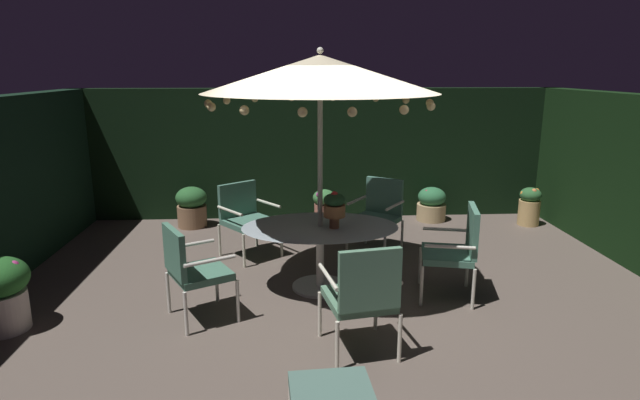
% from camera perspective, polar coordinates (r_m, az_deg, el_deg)
% --- Properties ---
extents(ground_plane, '(8.10, 6.99, 0.02)m').
position_cam_1_polar(ground_plane, '(5.99, 1.77, -10.35)').
color(ground_plane, brown).
extents(hedge_backdrop_rear, '(8.10, 0.30, 2.16)m').
position_cam_1_polar(hedge_backdrop_rear, '(8.89, -0.08, 5.12)').
color(hedge_backdrop_rear, black).
rests_on(hedge_backdrop_rear, ground_plane).
extents(patio_dining_table, '(1.77, 1.23, 0.75)m').
position_cam_1_polar(patio_dining_table, '(5.95, 0.01, -4.17)').
color(patio_dining_table, silver).
rests_on(patio_dining_table, ground_plane).
extents(patio_umbrella, '(2.52, 2.52, 2.68)m').
position_cam_1_polar(patio_umbrella, '(5.65, 0.01, 13.49)').
color(patio_umbrella, silver).
rests_on(patio_umbrella, ground_plane).
extents(centerpiece_planter, '(0.24, 0.24, 0.42)m').
position_cam_1_polar(centerpiece_planter, '(5.76, 1.58, -0.68)').
color(centerpiece_planter, '#A56644').
rests_on(centerpiece_planter, patio_dining_table).
extents(patio_chair_north, '(0.69, 0.75, 1.03)m').
position_cam_1_polar(patio_chair_north, '(5.92, 14.69, -4.82)').
color(patio_chair_north, beige).
rests_on(patio_chair_north, ground_plane).
extents(patio_chair_northeast, '(0.82, 0.82, 1.00)m').
position_cam_1_polar(patio_chair_northeast, '(7.23, 6.42, -1.16)').
color(patio_chair_northeast, silver).
rests_on(patio_chair_northeast, ground_plane).
extents(patio_chair_east, '(0.87, 0.87, 0.97)m').
position_cam_1_polar(patio_chair_east, '(7.11, -8.13, -1.54)').
color(patio_chair_east, beige).
rests_on(patio_chair_east, ground_plane).
extents(patio_chair_southeast, '(0.77, 0.79, 0.98)m').
position_cam_1_polar(patio_chair_southeast, '(5.36, -13.87, -6.98)').
color(patio_chair_southeast, silver).
rests_on(patio_chair_southeast, ground_plane).
extents(patio_chair_south, '(0.70, 0.73, 1.05)m').
position_cam_1_polar(patio_chair_south, '(4.59, 4.67, -10.00)').
color(patio_chair_south, beige).
rests_on(patio_chair_south, ground_plane).
extents(ottoman_footrest, '(0.56, 0.43, 0.44)m').
position_cam_1_polar(ottoman_footrest, '(3.70, 1.16, -20.22)').
color(ottoman_footrest, silver).
rests_on(ottoman_footrest, ground_plane).
extents(potted_plant_back_right, '(0.49, 0.49, 0.65)m').
position_cam_1_polar(potted_plant_back_right, '(8.61, -13.78, -0.66)').
color(potted_plant_back_right, '#876346').
rests_on(potted_plant_back_right, ground_plane).
extents(potted_plant_right_far, '(0.48, 0.48, 0.56)m').
position_cam_1_polar(potted_plant_right_far, '(8.93, 12.03, -0.43)').
color(potted_plant_right_far, tan).
rests_on(potted_plant_right_far, ground_plane).
extents(potted_plant_left_near, '(0.34, 0.35, 0.62)m').
position_cam_1_polar(potted_plant_left_near, '(9.11, 21.81, -0.57)').
color(potted_plant_left_near, tan).
rests_on(potted_plant_left_near, ground_plane).
extents(potted_plant_left_far, '(0.37, 0.37, 0.59)m').
position_cam_1_polar(potted_plant_left_far, '(8.42, 0.48, -0.66)').
color(potted_plant_left_far, '#A16150').
rests_on(potted_plant_left_far, ground_plane).
extents(potted_plant_front_corner, '(0.55, 0.55, 0.73)m').
position_cam_1_polar(potted_plant_front_corner, '(5.93, -31.42, -8.44)').
color(potted_plant_front_corner, beige).
rests_on(potted_plant_front_corner, ground_plane).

